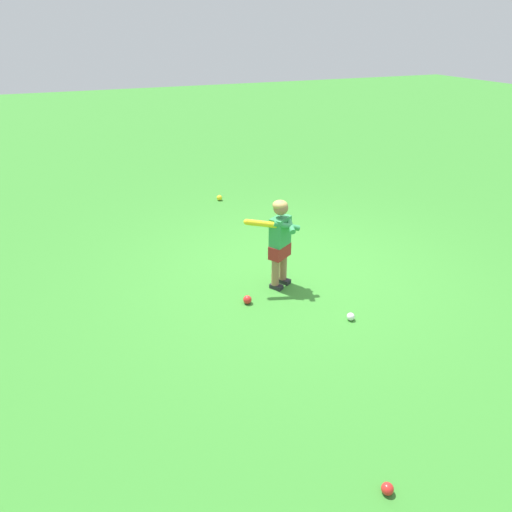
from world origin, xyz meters
TOP-DOWN VIEW (x-y plane):
  - ground_plane at (0.00, 0.00)m, footprint 40.00×40.00m
  - child_batter at (-0.28, 0.36)m, footprint 0.36×0.61m
  - play_ball_far_left at (-3.11, 0.87)m, footprint 0.09×0.09m
  - play_ball_by_bucket at (-0.52, 0.86)m, footprint 0.10×0.10m
  - play_ball_center_lawn at (-1.25, -0.04)m, footprint 0.08×0.08m
  - play_ball_behind_batter at (2.89, 0.05)m, footprint 0.10×0.10m

SIDE VIEW (x-z plane):
  - ground_plane at x=0.00m, z-range 0.00..0.00m
  - play_ball_center_lawn at x=-1.25m, z-range 0.00..0.08m
  - play_ball_far_left at x=-3.11m, z-range 0.00..0.09m
  - play_ball_by_bucket at x=-0.52m, z-range 0.00..0.10m
  - play_ball_behind_batter at x=2.89m, z-range 0.00..0.10m
  - child_batter at x=-0.28m, z-range 0.11..1.19m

